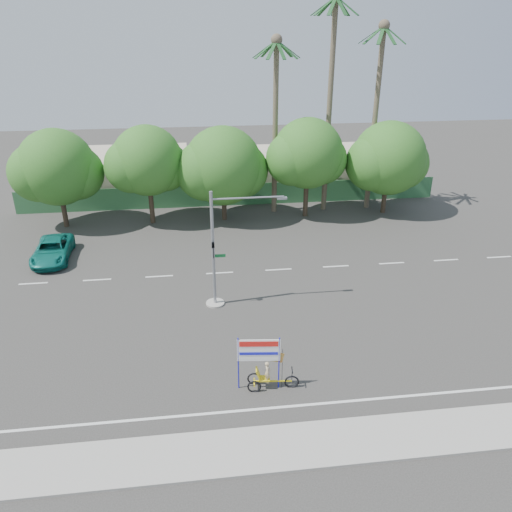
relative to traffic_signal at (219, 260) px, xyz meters
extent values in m
plane|color=#33302D|center=(2.20, -3.98, -2.92)|extent=(120.00, 120.00, 0.00)
cube|color=gray|center=(2.20, -11.48, -2.86)|extent=(50.00, 2.40, 0.12)
cube|color=#336B3D|center=(2.20, 17.52, -1.92)|extent=(38.00, 0.08, 2.00)
cube|color=beige|center=(-7.80, 22.02, -0.92)|extent=(12.00, 8.00, 4.00)
cube|color=beige|center=(10.20, 22.02, -1.12)|extent=(14.00, 8.00, 3.60)
cylinder|color=#473828|center=(-11.80, 14.02, -1.16)|extent=(0.40, 0.40, 3.52)
sphere|color=#26601C|center=(-11.80, 14.02, 2.04)|extent=(6.00, 6.00, 6.00)
sphere|color=#26601C|center=(-10.45, 14.32, 1.48)|extent=(4.32, 4.32, 4.32)
sphere|color=#26601C|center=(-13.15, 13.77, 1.72)|extent=(4.56, 4.56, 4.56)
cylinder|color=#473828|center=(-4.80, 14.02, -1.05)|extent=(0.40, 0.40, 3.74)
sphere|color=#26601C|center=(-4.80, 14.02, 2.35)|extent=(5.60, 5.60, 5.60)
sphere|color=#26601C|center=(-3.54, 14.32, 1.76)|extent=(4.03, 4.03, 4.03)
sphere|color=#26601C|center=(-6.06, 13.77, 2.01)|extent=(4.26, 4.26, 4.26)
cylinder|color=#473828|center=(1.20, 14.02, -1.27)|extent=(0.40, 0.40, 3.30)
sphere|color=#26601C|center=(1.20, 14.02, 1.73)|extent=(6.40, 6.40, 6.40)
sphere|color=#26601C|center=(2.64, 14.32, 1.21)|extent=(4.61, 4.61, 4.61)
sphere|color=#26601C|center=(-0.24, 13.77, 1.43)|extent=(4.86, 4.86, 4.86)
cylinder|color=#473828|center=(8.20, 14.02, -0.98)|extent=(0.40, 0.40, 3.87)
sphere|color=#26601C|center=(8.20, 14.02, 2.54)|extent=(5.80, 5.80, 5.80)
sphere|color=#26601C|center=(9.50, 14.32, 1.92)|extent=(4.18, 4.18, 4.18)
sphere|color=#26601C|center=(6.89, 13.77, 2.19)|extent=(4.41, 4.41, 4.41)
cylinder|color=#473828|center=(15.20, 14.02, -1.20)|extent=(0.40, 0.40, 3.43)
sphere|color=#26601C|center=(15.20, 14.02, 1.92)|extent=(6.20, 6.20, 6.20)
sphere|color=#26601C|center=(16.59, 14.32, 1.37)|extent=(4.46, 4.46, 4.46)
sphere|color=#26601C|center=(13.80, 13.77, 1.61)|extent=(4.71, 4.71, 4.71)
cylinder|color=#70604C|center=(10.20, 15.52, 5.58)|extent=(0.44, 0.44, 17.00)
cube|color=#1C4C21|center=(11.14, 15.52, 13.42)|extent=(1.91, 0.28, 1.36)
cube|color=#1C4C21|center=(10.92, 16.12, 13.42)|extent=(1.65, 1.44, 1.36)
cube|color=#1C4C21|center=(10.36, 16.44, 13.42)|extent=(0.61, 1.93, 1.36)
cube|color=#1C4C21|center=(9.73, 16.33, 13.42)|extent=(1.20, 1.80, 1.36)
cube|color=#1C4C21|center=(9.31, 15.84, 13.42)|extent=(1.89, 0.92, 1.36)
cube|color=#1C4C21|center=(9.31, 15.19, 13.42)|extent=(1.89, 0.92, 1.36)
cube|color=#1C4C21|center=(9.73, 14.70, 13.42)|extent=(1.20, 1.80, 1.36)
cube|color=#1C4C21|center=(10.36, 14.59, 13.42)|extent=(0.61, 1.93, 1.36)
cube|color=#1C4C21|center=(10.92, 14.91, 13.42)|extent=(1.65, 1.44, 1.36)
cylinder|color=#70604C|center=(14.20, 15.52, 4.58)|extent=(0.44, 0.44, 15.00)
sphere|color=#70604C|center=(14.20, 15.52, 12.08)|extent=(0.90, 0.90, 0.90)
cube|color=#1C4C21|center=(15.14, 15.52, 11.42)|extent=(1.91, 0.28, 1.36)
cube|color=#1C4C21|center=(14.92, 16.12, 11.42)|extent=(1.65, 1.44, 1.36)
cube|color=#1C4C21|center=(14.36, 16.44, 11.42)|extent=(0.61, 1.93, 1.36)
cube|color=#1C4C21|center=(13.73, 16.33, 11.42)|extent=(1.20, 1.80, 1.36)
cube|color=#1C4C21|center=(13.31, 15.84, 11.42)|extent=(1.89, 0.92, 1.36)
cube|color=#1C4C21|center=(13.31, 15.19, 11.42)|extent=(1.89, 0.92, 1.36)
cube|color=#1C4C21|center=(13.73, 14.70, 11.42)|extent=(1.20, 1.80, 1.36)
cube|color=#1C4C21|center=(14.36, 14.59, 11.42)|extent=(0.61, 1.93, 1.36)
cube|color=#1C4C21|center=(14.92, 14.91, 11.42)|extent=(1.65, 1.44, 1.36)
cylinder|color=#70604C|center=(5.70, 15.52, 4.08)|extent=(0.44, 0.44, 14.00)
sphere|color=#70604C|center=(5.70, 15.52, 11.08)|extent=(0.90, 0.90, 0.90)
cube|color=#1C4C21|center=(6.64, 15.52, 10.42)|extent=(1.91, 0.28, 1.36)
cube|color=#1C4C21|center=(6.42, 16.12, 10.42)|extent=(1.65, 1.44, 1.36)
cube|color=#1C4C21|center=(5.86, 16.44, 10.42)|extent=(0.61, 1.93, 1.36)
cube|color=#1C4C21|center=(5.23, 16.33, 10.42)|extent=(1.20, 1.80, 1.36)
cube|color=#1C4C21|center=(4.81, 15.84, 10.42)|extent=(1.89, 0.92, 1.36)
cube|color=#1C4C21|center=(4.81, 15.19, 10.42)|extent=(1.89, 0.92, 1.36)
cube|color=#1C4C21|center=(5.23, 14.70, 10.42)|extent=(1.20, 1.80, 1.36)
cube|color=#1C4C21|center=(5.86, 14.59, 10.42)|extent=(0.61, 1.93, 1.36)
cube|color=#1C4C21|center=(6.42, 14.91, 10.42)|extent=(1.65, 1.44, 1.36)
cylinder|color=gray|center=(-0.30, 0.02, -2.87)|extent=(1.10, 1.10, 0.10)
cylinder|color=gray|center=(-0.30, 0.02, 0.58)|extent=(0.18, 0.18, 7.00)
cylinder|color=gray|center=(1.70, 0.02, 3.63)|extent=(4.00, 0.10, 0.10)
cube|color=gray|center=(3.60, 0.02, 3.53)|extent=(0.55, 0.20, 0.12)
imported|color=black|center=(-0.30, -0.20, 0.68)|extent=(0.16, 0.20, 1.00)
cube|color=#14662D|center=(0.05, 0.02, 0.23)|extent=(0.70, 0.04, 0.18)
torus|color=black|center=(2.81, -7.93, -2.62)|extent=(0.69, 0.15, 0.69)
torus|color=black|center=(1.13, -7.46, -2.64)|extent=(0.65, 0.14, 0.64)
torus|color=black|center=(1.06, -8.03, -2.64)|extent=(0.65, 0.14, 0.64)
cube|color=gold|center=(1.95, -7.84, -2.55)|extent=(1.72, 0.25, 0.06)
cube|color=gold|center=(1.09, -7.75, -2.62)|extent=(0.13, 0.61, 0.05)
cube|color=gold|center=(1.55, -7.80, -2.41)|extent=(0.55, 0.48, 0.06)
cube|color=gold|center=(1.28, -7.77, -2.13)|extent=(0.27, 0.45, 0.55)
cylinder|color=black|center=(2.81, -7.93, -2.21)|extent=(0.03, 0.03, 0.56)
cube|color=black|center=(2.81, -7.93, -1.94)|extent=(0.09, 0.46, 0.04)
imported|color=#CCB284|center=(1.70, -7.81, -2.03)|extent=(0.30, 0.43, 1.09)
cylinder|color=#1A1BC4|center=(0.39, -7.67, -1.55)|extent=(0.06, 0.06, 2.73)
cylinder|color=#1A1BC4|center=(2.20, -7.87, -1.55)|extent=(0.06, 0.06, 2.73)
cube|color=white|center=(1.30, -7.77, -0.84)|extent=(1.92, 0.26, 1.11)
cube|color=red|center=(1.29, -7.80, -0.49)|extent=(1.71, 0.20, 0.26)
cube|color=#1A1BC4|center=(1.29, -7.80, -0.99)|extent=(1.71, 0.20, 0.14)
cylinder|color=black|center=(2.35, -7.88, -1.86)|extent=(0.02, 0.02, 2.13)
cube|color=red|center=(2.00, -7.85, -1.20)|extent=(0.89, 0.12, 0.66)
imported|color=#0F6E63|center=(-11.33, 7.60, -2.21)|extent=(2.59, 5.23, 1.43)
camera|label=1|loc=(-1.08, -25.80, 12.33)|focal=35.00mm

